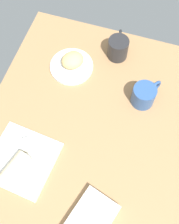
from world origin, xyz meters
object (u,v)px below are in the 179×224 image
Objects in this scene: breakfast_wrap at (15,168)px; book_stack at (89,222)px; coffee_mug at (118,47)px; sauce_cup at (26,145)px; round_plate at (72,66)px; square_plate at (22,160)px; scone_pastry at (73,60)px; second_mug at (144,95)px.

breakfast_wrap is 32.24cm from book_stack.
sauce_cup is at bearing -21.97° from coffee_mug.
square_plate is (46.04, -3.96, 0.10)cm from round_plate.
coffee_mug is (-11.97, 17.11, 0.73)cm from scone_pastry.
square_plate is 5.80cm from breakfast_wrap.
coffee_mug is (-72.49, -9.51, 3.40)cm from book_stack.
square_plate is at bearing -5.22° from scone_pastry.
coffee_mug is 25.52cm from second_mug.
second_mug is (-39.34, 37.73, 3.89)cm from square_plate.
coffee_mug is at bearing 124.98° from scone_pastry.
sauce_cup reaches higher than book_stack.
scone_pastry is 34.30cm from second_mug.
sauce_cup reaches higher than square_plate.
scone_pastry is 0.84× the size of breakfast_wrap.
coffee_mug is at bearing -140.19° from second_mug.
book_stack is 1.67× the size of coffee_mug.
breakfast_wrap is at bearing 2.26° from sauce_cup.
breakfast_wrap is at bearing 2.26° from square_plate.
square_plate is at bearing -43.80° from second_mug.
scone_pastry is 47.29cm from square_plate.
second_mug is (-33.96, 37.94, 1.68)cm from sauce_cup.
square_plate is (46.97, -4.29, -3.52)cm from scone_pastry.
round_plate is at bearing -155.67° from book_stack.
square_plate is 1.68× the size of coffee_mug.
sauce_cup is 0.47× the size of breakfast_wrap.
scone_pastry is at bearing 102.02° from breakfast_wrap.
square_plate is 4.35× the size of sauce_cup.
square_plate is 62.84cm from coffee_mug.
round_plate is 1.46× the size of second_mug.
second_mug reaches higher than book_stack.
breakfast_wrap is (50.34, -3.79, 4.00)cm from round_plate.
round_plate is 3.75cm from scone_pastry.
sauce_cup is at bearing -121.31° from book_stack.
second_mug is (-43.64, 37.56, -0.01)cm from breakfast_wrap.
sauce_cup is at bearing -5.86° from round_plate.
sauce_cup is 0.23× the size of book_stack.
square_plate is at bearing -113.68° from book_stack.
second_mug reaches higher than square_plate.
round_plate is 1.92× the size of scone_pastry.
second_mug reaches higher than breakfast_wrap.
round_plate is 1.34× the size of coffee_mug.
sauce_cup is at bearing 108.88° from breakfast_wrap.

